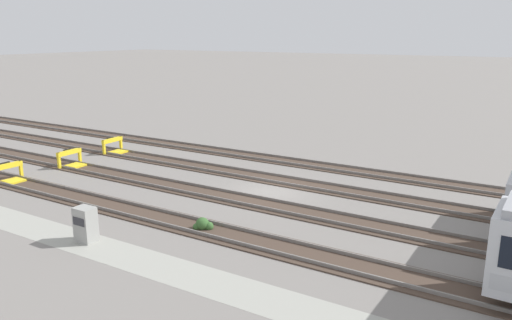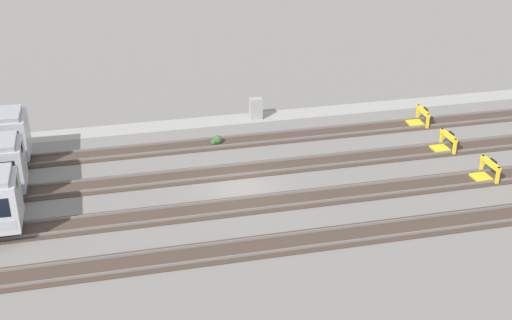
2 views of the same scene
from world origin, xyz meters
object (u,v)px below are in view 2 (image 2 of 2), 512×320
(bumper_stop_near_inner_track, at_px, (445,143))
(weed_clump, at_px, (217,140))
(bumper_stop_middle_track, at_px, (486,171))
(electrical_cabinet, at_px, (256,109))
(bumper_stop_nearest_track, at_px, (419,118))

(bumper_stop_near_inner_track, xyz_separation_m, weed_clump, (14.94, -4.55, -0.27))
(bumper_stop_near_inner_track, height_order, bumper_stop_middle_track, same)
(bumper_stop_middle_track, height_order, electrical_cabinet, electrical_cabinet)
(bumper_stop_near_inner_track, xyz_separation_m, bumper_stop_middle_track, (-0.55, 4.52, 0.00))
(bumper_stop_near_inner_track, distance_m, electrical_cabinet, 14.04)
(bumper_stop_middle_track, bearing_deg, bumper_stop_nearest_track, -88.08)
(electrical_cabinet, height_order, weed_clump, electrical_cabinet)
(electrical_cabinet, xyz_separation_m, weed_clump, (3.67, 3.81, -0.56))
(bumper_stop_nearest_track, xyz_separation_m, bumper_stop_middle_track, (-0.30, 9.05, 0.00))
(bumper_stop_near_inner_track, distance_m, weed_clump, 15.62)
(bumper_stop_near_inner_track, relative_size, bumper_stop_middle_track, 1.00)
(bumper_stop_nearest_track, distance_m, electrical_cabinet, 12.14)
(bumper_stop_near_inner_track, distance_m, bumper_stop_middle_track, 4.55)
(bumper_stop_middle_track, relative_size, weed_clump, 2.18)
(bumper_stop_middle_track, bearing_deg, bumper_stop_near_inner_track, -83.02)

